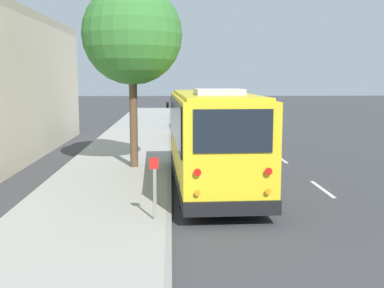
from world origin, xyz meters
name	(u,v)px	position (x,y,z in m)	size (l,w,h in m)	color
ground_plane	(224,187)	(0.00, 0.00, 0.00)	(160.00, 160.00, 0.00)	#3D3D3F
sidewalk_slab	(104,186)	(0.00, 3.94, 0.07)	(80.00, 4.13, 0.15)	#A3A099
curb_strip	(169,186)	(0.00, 1.81, 0.07)	(80.00, 0.14, 0.15)	gray
shuttle_bus	(212,135)	(-0.11, 0.40, 1.77)	(8.68, 2.88, 3.30)	yellow
parked_sedan_tan	(192,131)	(11.64, 0.56, 0.59)	(4.61, 1.77, 1.28)	tan
parked_sedan_gray	(185,120)	(18.85, 0.70, 0.58)	(4.60, 1.78, 1.26)	slate
parked_sedan_blue	(185,113)	(26.26, 0.54, 0.59)	(4.54, 1.85, 1.28)	navy
street_tree	(132,28)	(3.21, 3.19, 5.50)	(3.82, 3.82, 7.58)	brown
sign_post_near	(154,188)	(-4.06, 2.16, 0.95)	(0.06, 0.22, 1.55)	gray
sign_post_far	(156,182)	(-2.55, 2.16, 0.75)	(0.06, 0.06, 1.20)	gray
lane_stripe_mid	(322,189)	(-0.40, -3.21, 0.00)	(2.40, 0.14, 0.01)	silver
lane_stripe_ahead	(281,158)	(5.60, -3.21, 0.00)	(2.40, 0.14, 0.01)	silver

